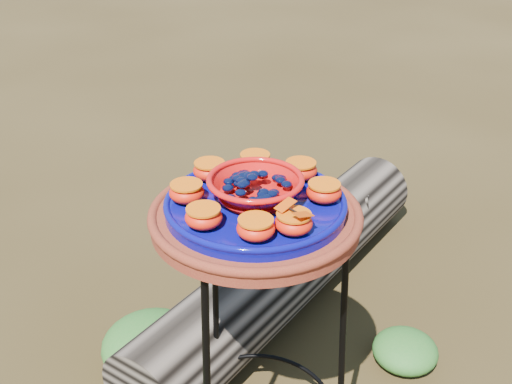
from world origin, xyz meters
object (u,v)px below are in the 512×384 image
cobalt_plate (255,206)px  red_bowl (255,190)px  plant_stand (255,351)px  terracotta_saucer (255,218)px  driftwood_log (286,268)px

cobalt_plate → red_bowl: bearing=0.0°
plant_stand → terracotta_saucer: bearing=0.0°
plant_stand → cobalt_plate: size_ratio=1.85×
plant_stand → terracotta_saucer: (0.00, 0.00, 0.37)m
plant_stand → cobalt_plate: bearing=0.0°
plant_stand → cobalt_plate: cobalt_plate is taller
red_bowl → cobalt_plate: bearing=0.0°
terracotta_saucer → red_bowl: (0.00, 0.00, 0.07)m
plant_stand → driftwood_log: bearing=50.3°
terracotta_saucer → red_bowl: bearing=0.0°
red_bowl → terracotta_saucer: bearing=0.0°
red_bowl → driftwood_log: bearing=50.3°
plant_stand → driftwood_log: plant_stand is taller
plant_stand → red_bowl: size_ratio=3.71×
plant_stand → terracotta_saucer: 0.37m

